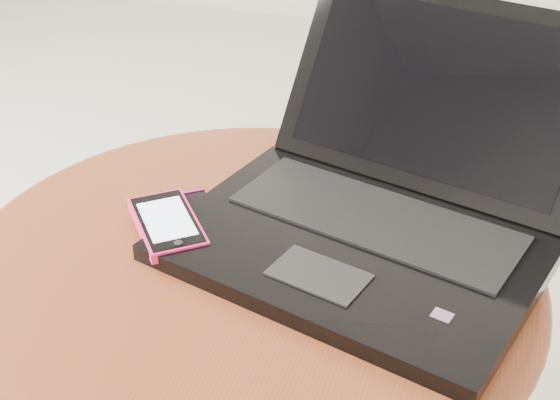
% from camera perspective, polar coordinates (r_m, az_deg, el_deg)
% --- Properties ---
extents(table, '(0.60, 0.60, 0.47)m').
position_cam_1_polar(table, '(0.86, -2.28, -9.62)').
color(table, '#522A1B').
rests_on(table, ground).
extents(laptop, '(0.44, 0.45, 0.21)m').
position_cam_1_polar(laptop, '(0.81, 7.18, -0.07)').
color(laptop, black).
rests_on(laptop, table).
extents(phone_black, '(0.10, 0.11, 0.01)m').
position_cam_1_polar(phone_black, '(0.85, -6.49, -1.31)').
color(phone_black, black).
rests_on(phone_black, table).
extents(phone_pink, '(0.12, 0.12, 0.01)m').
position_cam_1_polar(phone_pink, '(0.82, -8.21, -1.74)').
color(phone_pink, '#FF246A').
rests_on(phone_pink, phone_black).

